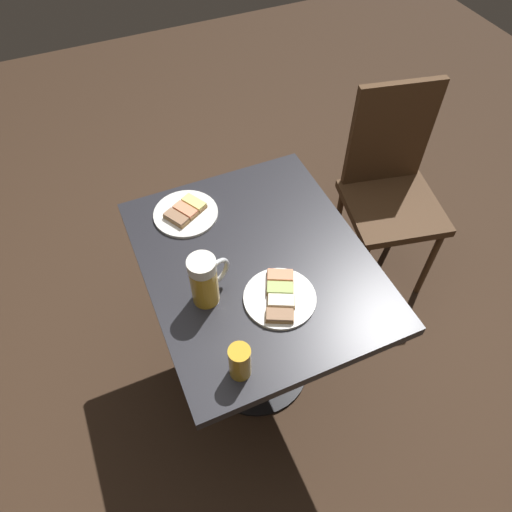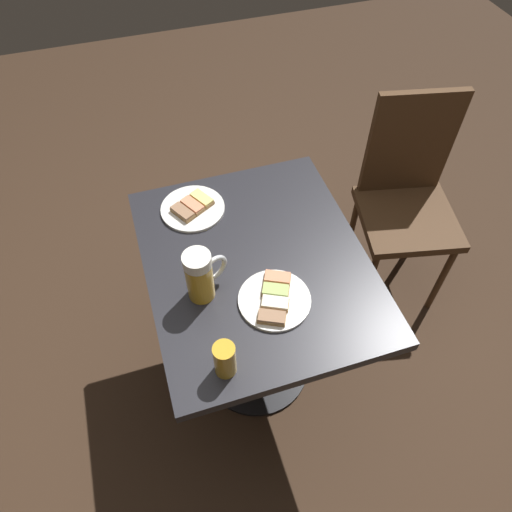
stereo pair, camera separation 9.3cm
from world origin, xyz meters
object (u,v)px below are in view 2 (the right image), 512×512
plate_far (193,208)px  cafe_chair (407,192)px  plate_near (275,299)px  beer_mug (201,275)px  beer_glass_small (225,359)px

plate_far → cafe_chair: size_ratio=0.23×
plate_near → beer_mug: 0.22m
beer_glass_small → beer_mug: bearing=179.8°
cafe_chair → plate_near: bearing=44.2°
beer_mug → beer_glass_small: (0.25, -0.00, -0.03)m
cafe_chair → beer_glass_small: bearing=46.1°
plate_near → beer_mug: bearing=-115.4°
beer_glass_small → cafe_chair: cafe_chair is taller
plate_near → plate_far: same height
beer_mug → cafe_chair: bearing=112.0°
plate_far → beer_mug: (0.34, -0.05, 0.08)m
plate_near → cafe_chair: bearing=122.1°
cafe_chair → plate_far: bearing=14.6°
beer_glass_small → cafe_chair: (-0.62, 0.93, -0.27)m
plate_far → beer_glass_small: bearing=-4.5°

